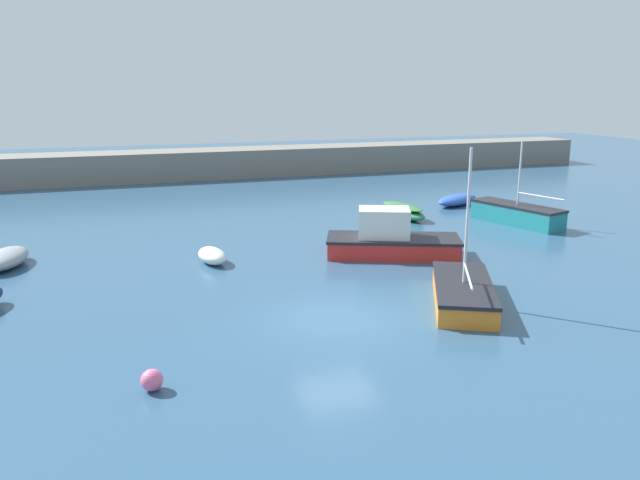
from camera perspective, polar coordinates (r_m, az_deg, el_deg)
ground_plane at (r=19.13m, az=1.57°, el=-7.44°), size 120.00×120.00×0.20m
harbor_breakwater at (r=48.59m, az=-11.60°, el=6.81°), size 67.10×3.73×2.12m
dinghy_near_pier at (r=25.11m, az=-9.83°, el=-1.41°), size 1.27×2.06×0.62m
rowboat_blue_near at (r=27.14m, az=-26.77°, el=-1.50°), size 1.98×3.11×0.68m
sailboat_short_mast at (r=33.23m, az=17.54°, el=2.28°), size 2.76×5.14×4.23m
open_tender_yellow at (r=37.62m, az=12.44°, el=3.60°), size 3.58×2.59×0.64m
sailboat_twin_hulled at (r=20.69m, az=12.95°, el=-4.69°), size 3.75×5.00×5.04m
motorboat_with_cabin at (r=25.92m, az=6.44°, el=0.05°), size 5.86×4.11×1.98m
rowboat_with_red_cover at (r=33.46m, az=7.54°, el=2.64°), size 1.90×3.66×0.75m
mooring_buoy_pink at (r=15.26m, az=-15.12°, el=-12.27°), size 0.52×0.52×0.52m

